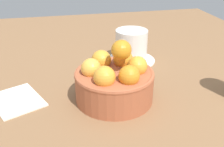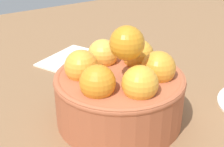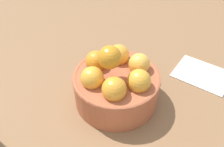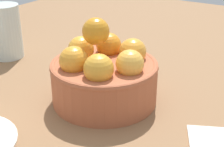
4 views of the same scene
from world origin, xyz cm
name	(u,v)px [view 1 (image 1 of 4)]	position (x,y,z in cm)	size (l,w,h in cm)	color
ground_plane	(114,107)	(0.00, 0.00, -2.01)	(149.71, 119.50, 4.03)	brown
terracotta_bowl	(114,80)	(0.00, -0.04, 4.56)	(16.66, 16.66, 13.34)	#AD5938
coffee_cup	(131,47)	(19.32, -9.21, 4.13)	(13.62, 13.62, 8.95)	white
folded_napkin	(17,100)	(3.65, 20.60, 0.30)	(11.73, 9.24, 0.60)	white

